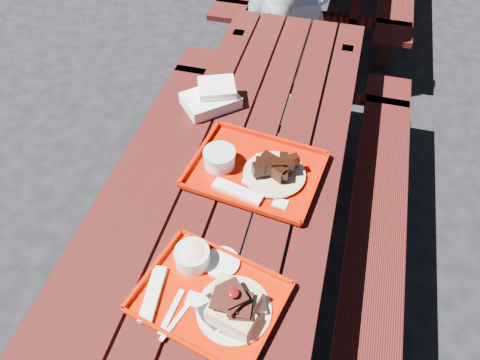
% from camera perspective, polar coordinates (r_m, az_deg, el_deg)
% --- Properties ---
extents(ground, '(60.00, 60.00, 0.00)m').
position_cam_1_polar(ground, '(2.52, 0.88, -9.92)').
color(ground, black).
rests_on(ground, ground).
extents(picnic_table_near, '(1.41, 2.40, 0.75)m').
position_cam_1_polar(picnic_table_near, '(2.06, 1.06, -1.75)').
color(picnic_table_near, '#4A140E').
rests_on(picnic_table_near, ground).
extents(near_tray, '(0.52, 0.45, 0.14)m').
position_cam_1_polar(near_tray, '(1.55, -3.37, -13.10)').
color(near_tray, '#C31900').
rests_on(near_tray, picnic_table_near).
extents(far_tray, '(0.56, 0.46, 0.09)m').
position_cam_1_polar(far_tray, '(1.86, 1.58, 1.32)').
color(far_tray, '#BB1401').
rests_on(far_tray, picnic_table_near).
extents(white_cloth, '(0.30, 0.29, 0.10)m').
position_cam_1_polar(white_cloth, '(2.18, -3.38, 10.07)').
color(white_cloth, white).
rests_on(white_cloth, picnic_table_near).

